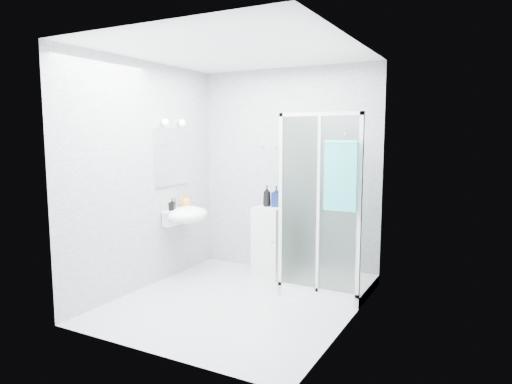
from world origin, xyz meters
The scene contains 12 objects.
room centered at (0.00, 0.00, 1.30)m, with size 2.40×2.60×2.60m.
shower_enclosure centered at (0.67, 0.77, 0.45)m, with size 0.90×0.95×2.00m.
wall_basin centered at (-0.99, 0.45, 0.80)m, with size 0.46×0.56×0.35m.
mirror centered at (-1.19, 0.45, 1.50)m, with size 0.02×0.60×0.70m, color white.
vanity_lights centered at (-1.14, 0.45, 1.92)m, with size 0.10×0.40×0.08m.
wall_hooks centered at (-0.25, 1.26, 1.62)m, with size 0.23×0.06×0.03m.
storage_cabinet centered at (-0.10, 1.02, 0.44)m, with size 0.40×0.41×0.88m.
hand_towel centered at (0.99, 0.37, 1.38)m, with size 0.33×0.05×0.71m.
shampoo_bottle_a centered at (-0.16, 1.03, 1.01)m, with size 0.10×0.10×0.26m, color black.
shampoo_bottle_b centered at (-0.05, 1.07, 1.01)m, with size 0.12×0.12×0.26m, color #0C1A4C.
soap_dispenser_orange centered at (-1.10, 0.61, 0.94)m, with size 0.12×0.12×0.16m, color orange.
soap_dispenser_black centered at (-1.07, 0.30, 0.94)m, with size 0.07×0.07×0.15m, color black.
Camera 1 is at (2.37, -4.01, 1.78)m, focal length 32.00 mm.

